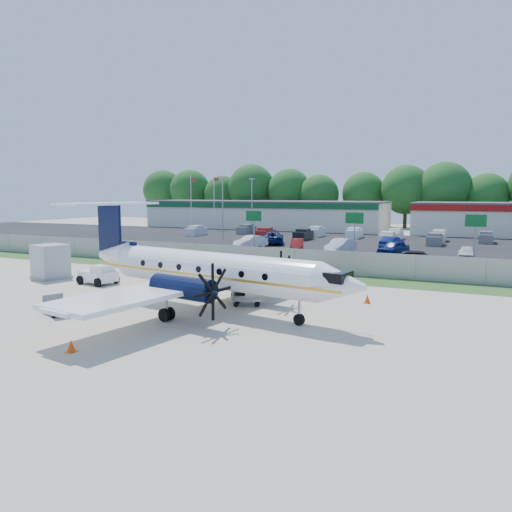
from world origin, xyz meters
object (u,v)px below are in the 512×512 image
at_px(pushback_tug, 99,275).
at_px(service_container, 51,263).
at_px(aircraft, 207,270).
at_px(baggage_cart_near, 59,306).
at_px(baggage_cart_far, 247,298).

relative_size(pushback_tug, service_container, 0.97).
height_order(aircraft, baggage_cart_near, aircraft).
height_order(baggage_cart_near, service_container, service_container).
bearing_deg(aircraft, service_container, 166.18).
relative_size(baggage_cart_near, baggage_cart_far, 1.09).
distance_m(aircraft, baggage_cart_far, 3.21).
relative_size(baggage_cart_far, service_container, 0.69).
distance_m(aircraft, service_container, 17.27).
distance_m(baggage_cart_near, service_container, 12.99).
bearing_deg(aircraft, baggage_cart_near, -147.56).
bearing_deg(pushback_tug, service_container, 176.36).
bearing_deg(aircraft, baggage_cart_far, 49.52).
distance_m(pushback_tug, baggage_cart_near, 9.39).
height_order(pushback_tug, baggage_cart_far, pushback_tug).
distance_m(baggage_cart_far, service_container, 18.55).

